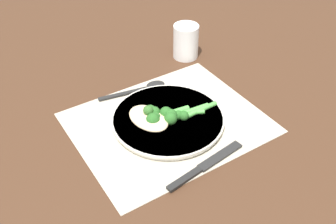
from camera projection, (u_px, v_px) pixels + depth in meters
ground_plane at (168, 123)px, 0.90m from camera, size 3.00×3.00×0.00m
placemat at (168, 122)px, 0.90m from camera, size 0.42×0.34×0.00m
plate at (168, 119)px, 0.89m from camera, size 0.26×0.26×0.01m
chicken_fillet at (148, 118)px, 0.87m from camera, size 0.09×0.12×0.02m
pesto_dollop_primary at (148, 110)px, 0.87m from camera, size 0.02×0.02×0.02m
broccoli_stalk_rear at (157, 117)px, 0.87m from camera, size 0.11×0.05×0.03m
broccoli_stalk_left at (157, 113)px, 0.88m from camera, size 0.13×0.08×0.03m
broccoli_stalk_right at (173, 115)px, 0.88m from camera, size 0.12×0.05×0.03m
broccoli_stalk_front at (188, 114)px, 0.89m from camera, size 0.11×0.03×0.02m
knife at (205, 166)px, 0.79m from camera, size 0.20×0.04×0.01m
spoon at (148, 87)px, 1.00m from camera, size 0.18×0.05×0.01m
water_glass at (186, 41)px, 1.10m from camera, size 0.07×0.07×0.10m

